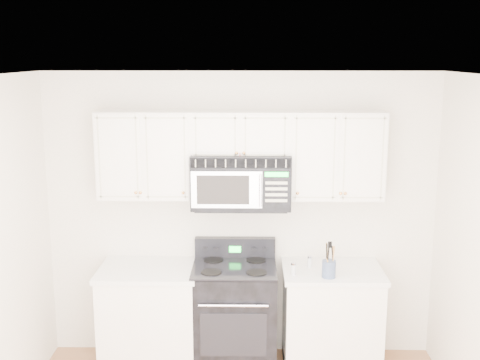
{
  "coord_description": "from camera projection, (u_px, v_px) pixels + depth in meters",
  "views": [
    {
      "loc": [
        0.08,
        -3.51,
        2.74
      ],
      "look_at": [
        0.0,
        1.3,
        1.73
      ],
      "focal_mm": 45.0,
      "sensor_mm": 36.0,
      "label": 1
    }
  ],
  "objects": [
    {
      "name": "shaker_salt",
      "position": [
        293.0,
        269.0,
        5.05
      ],
      "size": [
        0.04,
        0.04,
        0.11
      ],
      "color": "#B9BABD",
      "rests_on": "base_cabinet_right"
    },
    {
      "name": "shaker_pepper",
      "position": [
        310.0,
        262.0,
        5.23
      ],
      "size": [
        0.04,
        0.04,
        0.1
      ],
      "color": "#B9BABD",
      "rests_on": "base_cabinet_right"
    },
    {
      "name": "microwave",
      "position": [
        241.0,
        180.0,
        5.15
      ],
      "size": [
        0.84,
        0.47,
        0.46
      ],
      "color": "black",
      "rests_on": "ground"
    },
    {
      "name": "utensil_crock",
      "position": [
        329.0,
        268.0,
        4.99
      ],
      "size": [
        0.12,
        0.12,
        0.31
      ],
      "color": "#435A7C",
      "rests_on": "base_cabinet_right"
    },
    {
      "name": "room",
      "position": [
        236.0,
        291.0,
        3.73
      ],
      "size": [
        3.51,
        3.51,
        2.61
      ],
      "color": "#966E4F",
      "rests_on": "ground"
    },
    {
      "name": "base_cabinet_right",
      "position": [
        331.0,
        322.0,
        5.3
      ],
      "size": [
        0.86,
        0.65,
        0.92
      ],
      "color": "silver",
      "rests_on": "ground"
    },
    {
      "name": "range",
      "position": [
        234.0,
        315.0,
        5.31
      ],
      "size": [
        0.73,
        0.66,
        1.11
      ],
      "color": "black",
      "rests_on": "ground"
    },
    {
      "name": "upper_cabinets",
      "position": [
        241.0,
        150.0,
        5.15
      ],
      "size": [
        2.44,
        0.37,
        0.75
      ],
      "color": "silver",
      "rests_on": "ground"
    },
    {
      "name": "base_cabinet_left",
      "position": [
        150.0,
        320.0,
        5.33
      ],
      "size": [
        0.86,
        0.65,
        0.92
      ],
      "color": "silver",
      "rests_on": "ground"
    }
  ]
}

